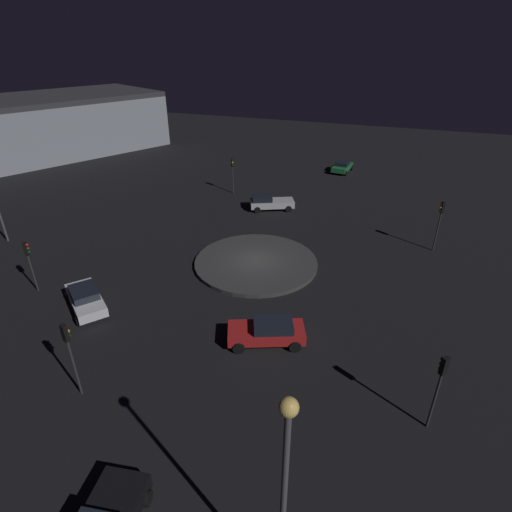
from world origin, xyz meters
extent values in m
plane|color=black|center=(0.00, 0.00, 0.00)|extent=(118.87, 118.87, 0.00)
cylinder|color=#383838|center=(0.00, 0.00, 0.15)|extent=(9.70, 9.70, 0.30)
cylinder|color=black|center=(0.54, -19.47, 0.30)|extent=(0.31, 0.63, 0.61)
cylinder|color=black|center=(2.40, -19.16, 0.30)|extent=(0.31, 0.63, 0.61)
cube|color=white|center=(-8.62, -9.34, 0.62)|extent=(4.57, 4.11, 0.64)
cube|color=black|center=(-8.68, -9.29, 1.18)|extent=(2.68, 2.57, 0.48)
cylinder|color=black|center=(-10.42, -9.08, 0.30)|extent=(0.61, 0.54, 0.60)
cylinder|color=black|center=(-9.32, -7.66, 0.30)|extent=(0.61, 0.54, 0.60)
cylinder|color=black|center=(-7.92, -11.02, 0.30)|extent=(0.61, 0.54, 0.60)
cylinder|color=black|center=(-6.82, -9.60, 0.30)|extent=(0.61, 0.54, 0.60)
cube|color=#1E7238|center=(2.39, 26.92, 0.62)|extent=(2.32, 4.10, 0.59)
cube|color=black|center=(2.38, 26.85, 1.14)|extent=(1.83, 2.01, 0.46)
cylinder|color=black|center=(1.67, 28.43, 0.32)|extent=(0.30, 0.67, 0.64)
cylinder|color=black|center=(3.48, 28.19, 0.32)|extent=(0.30, 0.67, 0.64)
cylinder|color=black|center=(1.30, 25.65, 0.32)|extent=(0.30, 0.67, 0.64)
cylinder|color=black|center=(3.12, 25.41, 0.32)|extent=(0.30, 0.67, 0.64)
cube|color=silver|center=(-2.31, 11.38, 0.66)|extent=(4.78, 3.45, 0.67)
cube|color=black|center=(-3.26, 10.94, 1.24)|extent=(2.46, 2.23, 0.49)
cylinder|color=black|center=(-1.22, 12.84, 0.32)|extent=(0.68, 0.47, 0.65)
cylinder|color=black|center=(-0.49, 11.26, 0.32)|extent=(0.68, 0.47, 0.65)
cylinder|color=black|center=(-4.14, 11.49, 0.32)|extent=(0.68, 0.47, 0.65)
cylinder|color=black|center=(-3.41, 9.91, 0.32)|extent=(0.68, 0.47, 0.65)
cube|color=red|center=(3.71, -8.58, 0.68)|extent=(4.84, 3.34, 0.65)
cube|color=black|center=(4.09, -8.43, 1.23)|extent=(2.70, 2.32, 0.45)
cylinder|color=black|center=(2.55, -10.02, 0.35)|extent=(0.73, 0.46, 0.70)
cylinder|color=black|center=(1.88, -8.34, 0.35)|extent=(0.73, 0.46, 0.70)
cylinder|color=black|center=(5.55, -8.82, 0.35)|extent=(0.73, 0.46, 0.70)
cylinder|color=black|center=(4.87, -7.14, 0.35)|extent=(0.73, 0.46, 0.70)
cylinder|color=#2D2D2D|center=(13.27, 7.21, 1.72)|extent=(0.12, 0.12, 3.44)
cube|color=black|center=(13.27, 7.21, 3.89)|extent=(0.34, 0.37, 0.90)
sphere|color=#3F0C0C|center=(13.14, 7.14, 4.16)|extent=(0.20, 0.20, 0.20)
sphere|color=yellow|center=(13.14, 7.14, 3.89)|extent=(0.20, 0.20, 0.20)
sphere|color=#0F3819|center=(13.14, 7.14, 3.62)|extent=(0.20, 0.20, 0.20)
cylinder|color=#2D2D2D|center=(12.66, -11.71, 1.66)|extent=(0.12, 0.12, 3.31)
cube|color=black|center=(12.66, -11.71, 3.76)|extent=(0.37, 0.37, 0.90)
sphere|color=#3F0C0C|center=(12.56, -11.61, 4.03)|extent=(0.20, 0.20, 0.20)
sphere|color=#4C380F|center=(12.56, -11.61, 3.76)|extent=(0.20, 0.20, 0.20)
sphere|color=#1EE53F|center=(12.56, -11.61, 3.49)|extent=(0.20, 0.20, 0.20)
cylinder|color=#2D2D2D|center=(-8.00, 14.58, 1.56)|extent=(0.12, 0.12, 3.12)
cube|color=black|center=(-8.00, 14.58, 3.57)|extent=(0.37, 0.34, 0.90)
sphere|color=#3F0C0C|center=(-7.93, 14.45, 3.84)|extent=(0.20, 0.20, 0.20)
sphere|color=yellow|center=(-7.93, 14.45, 3.57)|extent=(0.20, 0.20, 0.20)
sphere|color=#0F3819|center=(-7.93, 14.45, 3.30)|extent=(0.20, 0.20, 0.20)
cylinder|color=#2D2D2D|center=(-13.34, -8.84, 1.46)|extent=(0.12, 0.12, 2.91)
cube|color=black|center=(-13.34, -8.84, 3.36)|extent=(0.35, 0.37, 0.90)
sphere|color=red|center=(-13.22, -8.76, 3.63)|extent=(0.20, 0.20, 0.20)
sphere|color=#4C380F|center=(-13.22, -8.76, 3.36)|extent=(0.20, 0.20, 0.20)
sphere|color=#0F3819|center=(-13.22, -8.76, 3.09)|extent=(0.20, 0.20, 0.20)
cylinder|color=#2D2D2D|center=(-3.87, -15.52, 1.73)|extent=(0.12, 0.12, 3.45)
cube|color=black|center=(-3.87, -15.52, 3.90)|extent=(0.34, 0.29, 0.90)
sphere|color=#3F0C0C|center=(-3.84, -15.38, 4.17)|extent=(0.20, 0.20, 0.20)
sphere|color=yellow|center=(-3.84, -15.38, 3.90)|extent=(0.20, 0.20, 0.20)
sphere|color=#0F3819|center=(-3.84, -15.38, 3.63)|extent=(0.20, 0.20, 0.20)
sphere|color=#F9D166|center=(8.02, -20.14, 8.57)|extent=(0.50, 0.50, 0.50)
cube|color=#8C939E|center=(-41.28, 21.38, 3.71)|extent=(28.96, 36.82, 7.43)
cube|color=#333338|center=(-41.28, 21.38, 7.78)|extent=(28.96, 36.82, 0.70)
camera|label=1|loc=(9.54, -26.61, 16.15)|focal=28.76mm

